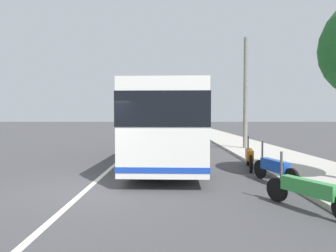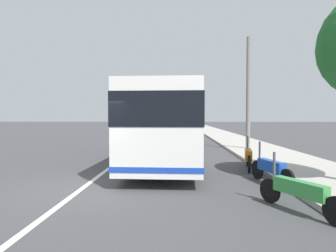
# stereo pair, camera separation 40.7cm
# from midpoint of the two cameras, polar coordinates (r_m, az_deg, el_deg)

# --- Properties ---
(ground_plane) EXTENTS (220.00, 220.00, 0.00)m
(ground_plane) POSITION_cam_midpoint_polar(r_m,az_deg,el_deg) (8.63, -17.33, -12.02)
(ground_plane) COLOR #424244
(sidewalk_curb) EXTENTS (110.00, 3.60, 0.14)m
(sidewalk_curb) POSITION_cam_midpoint_polar(r_m,az_deg,el_deg) (18.80, 15.97, -4.27)
(sidewalk_curb) COLOR #B2ADA3
(sidewalk_curb) RESTS_ON ground
(lane_divider_line) EXTENTS (110.00, 0.16, 0.01)m
(lane_divider_line) POSITION_cam_midpoint_polar(r_m,az_deg,el_deg) (18.28, -7.83, -4.60)
(lane_divider_line) COLOR silver
(lane_divider_line) RESTS_ON ground
(coach_bus) EXTENTS (11.58, 2.99, 3.18)m
(coach_bus) POSITION_cam_midpoint_polar(r_m,az_deg,el_deg) (13.23, -0.70, 0.90)
(coach_bus) COLOR silver
(coach_bus) RESTS_ON ground
(motorcycle_by_tree) EXTENTS (1.99, 1.11, 1.24)m
(motorcycle_by_tree) POSITION_cam_midpoint_polar(r_m,az_deg,el_deg) (6.78, 25.23, -12.00)
(motorcycle_by_tree) COLOR black
(motorcycle_by_tree) RESTS_ON ground
(motorcycle_far_end) EXTENTS (2.11, 0.62, 1.26)m
(motorcycle_far_end) POSITION_cam_midpoint_polar(r_m,az_deg,el_deg) (9.17, 19.88, -8.23)
(motorcycle_far_end) COLOR black
(motorcycle_far_end) RESTS_ON ground
(motorcycle_nearest_curb) EXTENTS (2.13, 0.52, 1.28)m
(motorcycle_nearest_curb) POSITION_cam_midpoint_polar(r_m,az_deg,el_deg) (11.44, 15.44, -6.11)
(motorcycle_nearest_curb) COLOR black
(motorcycle_nearest_curb) RESTS_ON ground
(car_far_distant) EXTENTS (4.01, 2.04, 1.48)m
(car_far_distant) POSITION_cam_midpoint_polar(r_m,az_deg,el_deg) (43.14, 0.05, 0.08)
(car_far_distant) COLOR silver
(car_far_distant) RESTS_ON ground
(car_behind_bus) EXTENTS (4.17, 1.85, 1.48)m
(car_behind_bus) POSITION_cam_midpoint_polar(r_m,az_deg,el_deg) (35.55, 0.23, -0.32)
(car_behind_bus) COLOR black
(car_behind_bus) RESTS_ON ground
(car_ahead_same_lane) EXTENTS (4.44, 1.97, 1.42)m
(car_ahead_same_lane) POSITION_cam_midpoint_polar(r_m,az_deg,el_deg) (47.91, -0.65, 0.23)
(car_ahead_same_lane) COLOR gray
(car_ahead_same_lane) RESTS_ON ground
(utility_pole) EXTENTS (0.26, 0.26, 6.94)m
(utility_pole) POSITION_cam_midpoint_polar(r_m,az_deg,el_deg) (17.78, 15.07, 6.36)
(utility_pole) COLOR slate
(utility_pole) RESTS_ON ground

